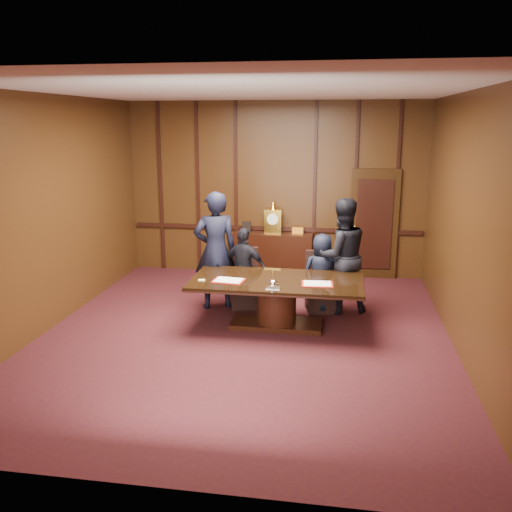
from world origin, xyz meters
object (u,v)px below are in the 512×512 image
at_px(sideboard, 273,253).
at_px(witness_left, 215,250).
at_px(witness_right, 341,256).
at_px(signatory_right, 322,273).
at_px(signatory_left, 244,268).
at_px(conference_table, 277,295).

distance_m(sideboard, witness_left, 2.23).
bearing_deg(witness_right, signatory_right, -7.83).
xyz_separation_m(sideboard, signatory_right, (1.07, -2.01, 0.18)).
distance_m(sideboard, signatory_left, 2.03).
relative_size(sideboard, signatory_right, 1.21).
xyz_separation_m(sideboard, witness_left, (-0.71, -2.05, 0.51)).
relative_size(sideboard, signatory_left, 1.16).
distance_m(witness_left, witness_right, 2.09).
bearing_deg(sideboard, signatory_left, -96.52).
bearing_deg(sideboard, witness_right, -54.60).
bearing_deg(signatory_right, witness_right, -178.58).
height_order(conference_table, signatory_left, signatory_left).
xyz_separation_m(conference_table, witness_right, (0.95, 0.87, 0.44)).
relative_size(signatory_left, witness_right, 0.72).
relative_size(conference_table, witness_left, 1.32).
distance_m(signatory_left, signatory_right, 1.30).
distance_m(signatory_left, witness_right, 1.63).
bearing_deg(conference_table, signatory_right, 50.91).
distance_m(sideboard, signatory_right, 2.28).
bearing_deg(witness_left, signatory_left, 162.28).
bearing_deg(sideboard, conference_table, -81.48).
height_order(witness_left, witness_right, witness_left).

